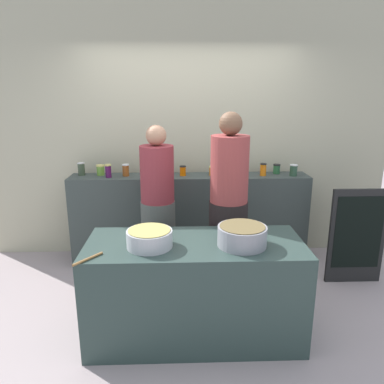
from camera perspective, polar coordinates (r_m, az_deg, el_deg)
The scene contains 22 objects.
ground at distance 3.54m, azimuth 0.21°, elevation -18.19°, with size 12.00×12.00×0.00m, color #A29192.
storefront_wall at distance 4.43m, azimuth -0.51°, elevation 9.42°, with size 4.80×0.12×3.00m, color #B1AB8E.
display_shelf at distance 4.30m, azimuth -0.36°, elevation -4.19°, with size 2.70×0.36×1.04m, color #373F3C.
prep_table at distance 3.07m, azimuth 0.45°, elevation -14.88°, with size 1.70×0.70×0.82m, color #2B3C38.
preserve_jar_0 at distance 4.34m, azimuth -16.80°, elevation 3.45°, with size 0.08×0.08×0.15m.
preserve_jar_1 at distance 4.29m, azimuth -14.01°, elevation 3.34°, with size 0.09×0.09×0.12m.
preserve_jar_2 at distance 4.15m, azimuth -12.87°, elevation 3.22°, with size 0.07×0.07×0.15m.
preserve_jar_3 at distance 4.19m, azimuth -10.25°, elevation 3.37°, with size 0.08×0.08×0.13m.
preserve_jar_4 at distance 4.16m, azimuth -6.07°, elevation 3.38°, with size 0.07×0.07×0.12m.
preserve_jar_5 at distance 4.13m, azimuth -4.61°, elevation 3.32°, with size 0.07×0.07×0.12m.
preserve_jar_6 at distance 4.14m, azimuth -1.44°, elevation 3.32°, with size 0.07×0.07×0.11m.
preserve_jar_7 at distance 4.15m, azimuth 3.16°, elevation 3.31°, with size 0.07×0.07×0.11m.
preserve_jar_8 at distance 4.16m, azimuth 7.11°, elevation 3.28°, with size 0.09×0.09×0.12m.
preserve_jar_9 at distance 4.22m, azimuth 10.99°, elevation 3.45°, with size 0.07×0.07×0.14m.
preserve_jar_10 at distance 4.35m, azimuth 13.00°, elevation 3.51°, with size 0.08×0.08×0.11m.
preserve_jar_11 at distance 4.28m, azimuth 15.49°, elevation 3.29°, with size 0.09×0.09×0.13m.
cooking_pot_left at distance 2.80m, azimuth -6.61°, elevation -7.17°, with size 0.35×0.35×0.14m.
cooking_pot_center at distance 2.83m, azimuth 7.78°, elevation -6.76°, with size 0.37×0.37×0.16m.
wooden_spoon at distance 2.69m, azimuth -15.85°, elevation -9.96°, with size 0.02×0.02×0.25m, color #9E703D.
cook_with_tongs at distance 3.70m, azimuth -5.28°, elevation -3.72°, with size 0.34×0.34×1.65m.
cook_in_cap at distance 3.43m, azimuth 5.63°, elevation -4.11°, with size 0.36×0.36×1.79m.
chalkboard_sign at distance 4.18m, azimuth 24.23°, elevation -6.27°, with size 0.58×0.05×1.02m.
Camera 1 is at (-0.12, -2.95, 1.95)m, focal length 34.36 mm.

